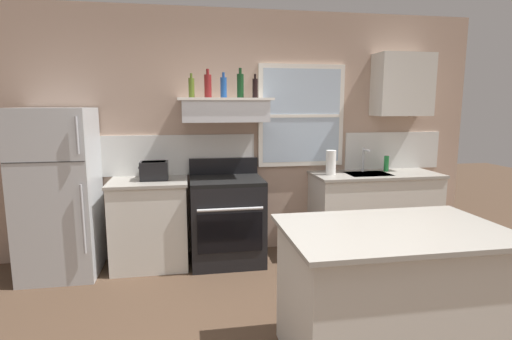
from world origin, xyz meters
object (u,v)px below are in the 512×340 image
at_px(toaster, 154,170).
at_px(bottle_olive_oil_square, 191,88).
at_px(refrigerator, 59,193).
at_px(bottle_red_label_wine, 208,86).
at_px(stove_range, 227,219).
at_px(paper_towel_roll, 331,163).
at_px(bottle_balsamic_dark, 255,88).
at_px(dish_soap_bottle, 386,164).
at_px(bottle_dark_green_wine, 240,85).
at_px(kitchen_island, 391,295).
at_px(bottle_blue_liqueur, 224,87).

height_order(toaster, bottle_olive_oil_square, bottle_olive_oil_square).
bearing_deg(bottle_olive_oil_square, refrigerator, -175.53).
height_order(refrigerator, bottle_red_label_wine, bottle_red_label_wine).
height_order(bottle_olive_oil_square, bottle_red_label_wine, bottle_red_label_wine).
bearing_deg(stove_range, bottle_olive_oil_square, 166.69).
height_order(bottle_olive_oil_square, paper_towel_roll, bottle_olive_oil_square).
distance_m(bottle_balsamic_dark, paper_towel_roll, 1.17).
relative_size(toaster, dish_soap_bottle, 1.65).
distance_m(bottle_dark_green_wine, kitchen_island, 2.56).
bearing_deg(paper_towel_roll, bottle_blue_liqueur, 178.42).
height_order(paper_towel_roll, kitchen_island, paper_towel_roll).
bearing_deg(kitchen_island, bottle_red_label_wine, 117.90).
bearing_deg(kitchen_island, toaster, 129.41).
xyz_separation_m(bottle_olive_oil_square, kitchen_island, (1.20, -1.98, -1.39)).
bearing_deg(bottle_dark_green_wine, kitchen_island, -70.96).
bearing_deg(bottle_olive_oil_square, stove_range, -13.31).
bearing_deg(paper_towel_roll, stove_range, -178.16).
xyz_separation_m(bottle_red_label_wine, dish_soap_bottle, (2.05, 0.07, -0.87)).
height_order(bottle_balsamic_dark, dish_soap_bottle, bottle_balsamic_dark).
height_order(bottle_dark_green_wine, dish_soap_bottle, bottle_dark_green_wine).
distance_m(bottle_olive_oil_square, dish_soap_bottle, 2.37).
xyz_separation_m(stove_range, bottle_balsamic_dark, (0.32, 0.07, 1.38)).
xyz_separation_m(refrigerator, toaster, (0.91, 0.08, 0.19)).
distance_m(bottle_olive_oil_square, kitchen_island, 2.70).
bearing_deg(refrigerator, stove_range, 0.80).
distance_m(toaster, dish_soap_bottle, 2.62).
height_order(bottle_blue_liqueur, paper_towel_roll, bottle_blue_liqueur).
relative_size(bottle_olive_oil_square, kitchen_island, 0.18).
bearing_deg(stove_range, bottle_balsamic_dark, 12.16).
height_order(toaster, bottle_blue_liqueur, bottle_blue_liqueur).
height_order(stove_range, bottle_blue_liqueur, bottle_blue_liqueur).
relative_size(bottle_balsamic_dark, dish_soap_bottle, 1.37).
distance_m(toaster, stove_range, 0.92).
bearing_deg(dish_soap_bottle, bottle_balsamic_dark, -177.49).
bearing_deg(refrigerator, dish_soap_bottle, 2.60).
height_order(bottle_dark_green_wine, paper_towel_roll, bottle_dark_green_wine).
xyz_separation_m(bottle_balsamic_dark, kitchen_island, (0.55, -1.97, -1.39)).
relative_size(paper_towel_roll, dish_soap_bottle, 1.50).
xyz_separation_m(stove_range, bottle_red_label_wine, (-0.17, 0.06, 1.40)).
xyz_separation_m(bottle_olive_oil_square, paper_towel_roll, (1.50, -0.04, -0.80)).
xyz_separation_m(bottle_dark_green_wine, bottle_balsamic_dark, (0.15, -0.05, -0.03)).
relative_size(stove_range, dish_soap_bottle, 6.06).
distance_m(bottle_dark_green_wine, paper_towel_roll, 1.30).
height_order(bottle_dark_green_wine, kitchen_island, bottle_dark_green_wine).
height_order(refrigerator, toaster, refrigerator).
distance_m(refrigerator, bottle_blue_liqueur, 1.94).
bearing_deg(kitchen_island, paper_towel_roll, 81.25).
distance_m(refrigerator, bottle_dark_green_wine, 2.11).
bearing_deg(bottle_dark_green_wine, dish_soap_bottle, 0.61).
bearing_deg(refrigerator, paper_towel_roll, 1.23).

